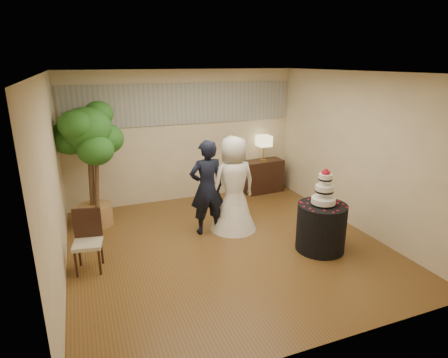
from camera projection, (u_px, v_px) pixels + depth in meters
name	position (u px, v px, depth m)	size (l,w,h in m)	color
floor	(227.00, 246.00, 6.26)	(5.00, 5.00, 0.00)	brown
ceiling	(228.00, 72.00, 5.41)	(5.00, 5.00, 0.00)	white
wall_back	(184.00, 137.00, 8.05)	(5.00, 0.06, 2.80)	beige
wall_front	(324.00, 230.00, 3.61)	(5.00, 0.06, 2.80)	beige
wall_left	(53.00, 184.00, 4.97)	(0.06, 5.00, 2.80)	beige
wall_right	(357.00, 152.00, 6.70)	(0.06, 5.00, 2.80)	beige
mural_border	(183.00, 104.00, 7.82)	(4.90, 0.02, 0.85)	#9B9C94
groom	(207.00, 188.00, 6.53)	(0.62, 0.41, 1.70)	black
bride	(234.00, 184.00, 6.67)	(0.85, 0.85, 1.73)	white
cake_table	(321.00, 227.00, 6.05)	(0.79, 0.79, 0.78)	black
wedding_cake	(325.00, 187.00, 5.84)	(0.39, 0.39, 0.59)	white
console	(263.00, 176.00, 8.75)	(0.92, 0.41, 0.76)	black
table_lamp	(264.00, 148.00, 8.55)	(0.29, 0.29, 0.58)	#CEBF88
ficus_tree	(90.00, 165.00, 6.73)	(1.11, 1.11, 2.32)	#27621F
side_chair	(87.00, 242.00, 5.41)	(0.42, 0.44, 0.91)	black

